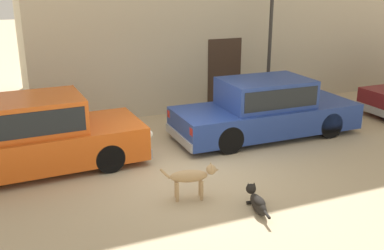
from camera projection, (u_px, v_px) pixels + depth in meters
The scene contains 6 objects.
ground_plane at pixel (190, 170), 9.30m from camera, with size 80.00×80.00×0.00m, color tan.
parked_sedan_nearest at pixel (36, 135), 9.11m from camera, with size 4.51×1.90×1.54m.
parked_sedan_second at pixel (266, 108), 11.12m from camera, with size 4.80×1.75×1.46m.
stray_dog_spotted at pixel (192, 176), 7.96m from camera, with size 1.05×0.40×0.66m.
stray_dog_tan at pixel (257, 201), 7.62m from camera, with size 0.31×1.04×0.37m.
street_lamp at pixel (271, 19), 12.58m from camera, with size 0.22×0.22×4.27m.
Camera 1 is at (-3.28, -7.90, 3.78)m, focal length 41.85 mm.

